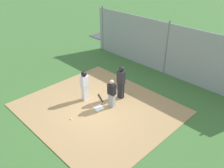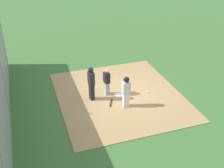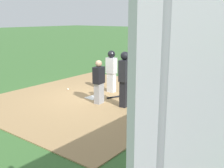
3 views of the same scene
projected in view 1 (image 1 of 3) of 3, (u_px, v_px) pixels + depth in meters
ground_plane at (99, 109)px, 11.86m from camera, size 140.00×140.00×0.00m
dirt_infield at (99, 108)px, 11.86m from camera, size 7.20×6.40×0.03m
home_plate at (99, 108)px, 11.84m from camera, size 0.49×0.49×0.02m
catcher at (112, 93)px, 11.62m from camera, size 0.40×0.29×1.49m
umpire at (121, 82)px, 12.21m from camera, size 0.41×0.30×1.83m
runner at (85, 84)px, 12.08m from camera, size 0.29×0.38×1.64m
baseball_bat at (101, 98)px, 12.60m from camera, size 0.73×0.39×0.06m
baseball at (71, 119)px, 11.04m from camera, size 0.07×0.07×0.07m
backstop_fence at (166, 49)px, 14.48m from camera, size 12.00×0.10×3.35m
parking_lot at (194, 56)px, 17.64m from camera, size 18.00×5.20×0.04m
parked_car_silver at (132, 28)px, 21.59m from camera, size 4.32×2.14×1.28m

